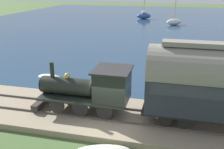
% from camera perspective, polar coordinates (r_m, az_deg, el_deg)
% --- Properties ---
extents(ground_plane, '(200.00, 200.00, 0.00)m').
position_cam_1_polar(ground_plane, '(15.40, -0.87, -11.32)').
color(ground_plane, '#476033').
extents(harbor_water, '(80.00, 80.00, 0.01)m').
position_cam_1_polar(harbor_water, '(57.21, 10.53, 11.10)').
color(harbor_water, navy).
rests_on(harbor_water, ground).
extents(rail_embankment, '(5.19, 56.00, 0.48)m').
position_cam_1_polar(rail_embankment, '(16.04, -0.08, -9.23)').
color(rail_embankment, gray).
rests_on(rail_embankment, ground).
extents(steam_locomotive, '(2.28, 5.93, 2.88)m').
position_cam_1_polar(steam_locomotive, '(15.53, -4.05, -2.75)').
color(steam_locomotive, black).
rests_on(steam_locomotive, rail_embankment).
extents(sailboat_white, '(2.73, 3.40, 6.45)m').
position_cam_1_polar(sailboat_white, '(53.76, 13.38, 11.10)').
color(sailboat_white, white).
rests_on(sailboat_white, harbor_water).
extents(sailboat_blue, '(2.25, 3.50, 6.21)m').
position_cam_1_polar(sailboat_blue, '(62.27, 6.95, 12.60)').
color(sailboat_blue, '#335199').
rests_on(sailboat_blue, harbor_water).
extents(rowboat_off_pier, '(2.23, 2.31, 0.43)m').
position_cam_1_polar(rowboat_off_pier, '(24.69, 11.38, 0.93)').
color(rowboat_off_pier, silver).
rests_on(rowboat_off_pier, harbor_water).
extents(rowboat_mid_harbor, '(1.22, 2.29, 0.54)m').
position_cam_1_polar(rowboat_mid_harbor, '(22.77, -13.39, -0.66)').
color(rowboat_mid_harbor, beige).
rests_on(rowboat_mid_harbor, harbor_water).
extents(rowboat_far_out, '(2.55, 2.18, 0.46)m').
position_cam_1_polar(rowboat_far_out, '(26.46, 17.75, 1.65)').
color(rowboat_far_out, silver).
rests_on(rowboat_far_out, harbor_water).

